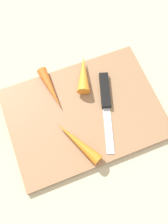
# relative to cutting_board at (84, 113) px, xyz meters

# --- Properties ---
(ground_plane) EXTENTS (1.40, 1.40, 0.00)m
(ground_plane) POSITION_rel_cutting_board_xyz_m (0.00, 0.00, -0.01)
(ground_plane) COLOR #C6B793
(cutting_board) EXTENTS (0.36, 0.26, 0.01)m
(cutting_board) POSITION_rel_cutting_board_xyz_m (0.00, 0.00, 0.00)
(cutting_board) COLOR #99704C
(cutting_board) RESTS_ON ground_plane
(knife) EXTENTS (0.08, 0.20, 0.01)m
(knife) POSITION_rel_cutting_board_xyz_m (-0.06, -0.02, 0.01)
(knife) COLOR #B7B7BC
(knife) RESTS_ON cutting_board
(carrot_longest) EXTENTS (0.08, 0.12, 0.03)m
(carrot_longest) POSITION_rel_cutting_board_xyz_m (0.04, 0.06, 0.02)
(carrot_longest) COLOR orange
(carrot_longest) RESTS_ON cutting_board
(carrot_shortest) EXTENTS (0.06, 0.10, 0.03)m
(carrot_shortest) POSITION_rel_cutting_board_xyz_m (-0.03, -0.09, 0.02)
(carrot_shortest) COLOR orange
(carrot_shortest) RESTS_ON cutting_board
(carrot_medium) EXTENTS (0.04, 0.11, 0.02)m
(carrot_medium) POSITION_rel_cutting_board_xyz_m (0.05, -0.08, 0.02)
(carrot_medium) COLOR orange
(carrot_medium) RESTS_ON cutting_board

